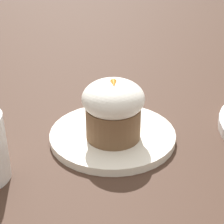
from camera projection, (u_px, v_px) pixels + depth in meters
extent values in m
plane|color=#3D281E|center=(113.00, 139.00, 0.66)|extent=(4.00, 4.00, 0.00)
cylinder|color=white|center=(113.00, 135.00, 0.65)|extent=(0.22, 0.22, 0.01)
cylinder|color=brown|center=(112.00, 122.00, 0.62)|extent=(0.09, 0.09, 0.06)
ellipsoid|color=white|center=(112.00, 98.00, 0.60)|extent=(0.10, 0.10, 0.06)
cone|color=orange|center=(112.00, 84.00, 0.58)|extent=(0.02, 0.01, 0.01)
sphere|color=green|center=(112.00, 82.00, 0.59)|extent=(0.01, 0.01, 0.01)
cube|color=#B7B7BC|center=(119.00, 119.00, 0.69)|extent=(0.09, 0.02, 0.00)
ellipsoid|color=#B7B7BC|center=(118.00, 134.00, 0.64)|extent=(0.04, 0.04, 0.01)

